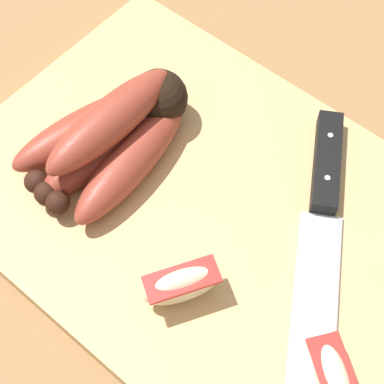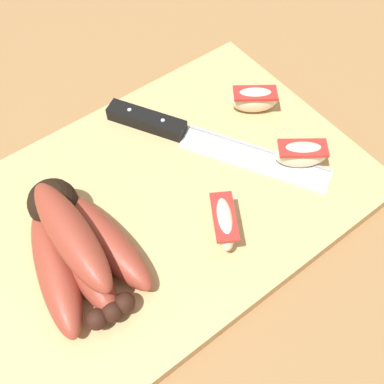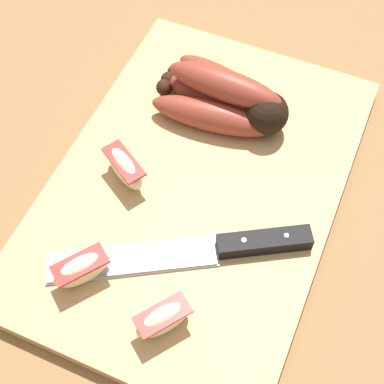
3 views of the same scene
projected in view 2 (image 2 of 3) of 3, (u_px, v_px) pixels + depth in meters
name	position (u px, v px, depth m)	size (l,w,h in m)	color
ground_plane	(158.00, 223.00, 0.52)	(6.00, 6.00, 0.00)	olive
cutting_board	(162.00, 201.00, 0.52)	(0.46, 0.31, 0.02)	tan
banana_bunch	(76.00, 244.00, 0.45)	(0.12, 0.17, 0.07)	black
chefs_knife	(183.00, 133.00, 0.56)	(0.17, 0.26, 0.02)	silver
apple_wedge_near	(301.00, 154.00, 0.52)	(0.06, 0.05, 0.04)	beige
apple_wedge_middle	(224.00, 222.00, 0.47)	(0.05, 0.07, 0.04)	beige
apple_wedge_far	(254.00, 99.00, 0.57)	(0.06, 0.05, 0.04)	beige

